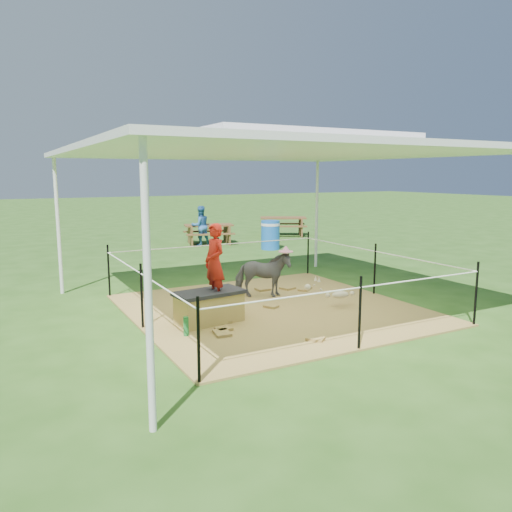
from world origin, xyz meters
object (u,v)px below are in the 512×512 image
straw_bale (209,308)px  green_bottle (186,326)px  trash_barrel (270,235)px  picnic_table_near (209,234)px  pony (263,275)px  picnic_table_far (283,226)px  foal (340,293)px  distant_person (200,226)px  woman (215,256)px

straw_bale → green_bottle: 0.72m
trash_barrel → picnic_table_near: 2.35m
trash_barrel → pony: bearing=-121.3°
pony → picnic_table_far: pony is taller
green_bottle → trash_barrel: (5.28, 6.77, 0.28)m
foal → picnic_table_near: picnic_table_near is taller
trash_barrel → distant_person: bearing=131.0°
pony → straw_bale: bearing=148.6°
straw_bale → distant_person: bearing=68.8°
trash_barrel → distant_person: (-1.58, 1.81, 0.20)m
woman → picnic_table_near: 9.03m
green_bottle → foal: (2.90, 0.22, 0.10)m
woman → foal: (2.25, -0.23, -0.79)m
trash_barrel → woman: bearing=-126.2°
green_bottle → woman: bearing=34.7°
trash_barrel → picnic_table_near: size_ratio=0.56×
green_bottle → trash_barrel: 8.59m
woman → trash_barrel: woman is taller
straw_bale → picnic_table_near: picnic_table_near is taller
green_bottle → trash_barrel: bearing=52.0°
picnic_table_near → trash_barrel: bearing=-44.5°
green_bottle → picnic_table_far: picnic_table_far is taller
woman → distant_person: (3.05, 8.13, -0.42)m
picnic_table_near → distant_person: 0.53m
green_bottle → distant_person: size_ratio=0.21×
woman → trash_barrel: (4.63, 6.32, -0.62)m
pony → distant_person: size_ratio=0.79×
trash_barrel → picnic_table_near: (-1.21, 2.01, -0.12)m
straw_bale → green_bottle: size_ratio=3.60×
foal → picnic_table_far: 10.36m
foal → picnic_table_far: picnic_table_far is taller
woman → distant_person: woman is taller
green_bottle → picnic_table_near: size_ratio=0.17×
green_bottle → trash_barrel: size_ratio=0.31×
trash_barrel → picnic_table_far: trash_barrel is taller
foal → picnic_table_near: (1.18, 8.56, 0.06)m
pony → foal: size_ratio=1.17×
woman → trash_barrel: 7.86m
straw_bale → picnic_table_far: 11.39m
woman → picnic_table_near: size_ratio=0.75×
woman → straw_bale: bearing=-96.7°
green_bottle → picnic_table_near: 9.68m
green_bottle → straw_bale: bearing=39.3°
woman → foal: 2.40m
green_bottle → foal: foal is taller
pony → picnic_table_near: (2.03, 7.33, -0.13)m
distant_person → trash_barrel: bearing=129.5°
trash_barrel → straw_bale: bearing=-126.8°
pony → distant_person: (1.65, 7.13, 0.18)m
straw_bale → distant_person: (3.15, 8.13, 0.39)m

